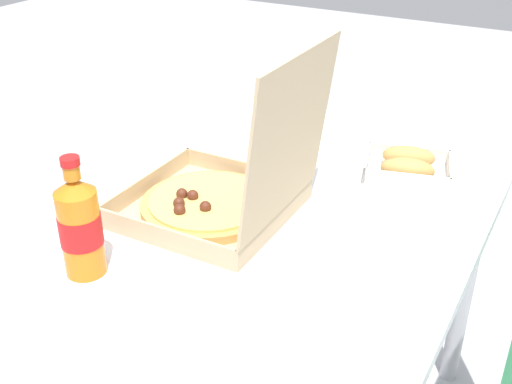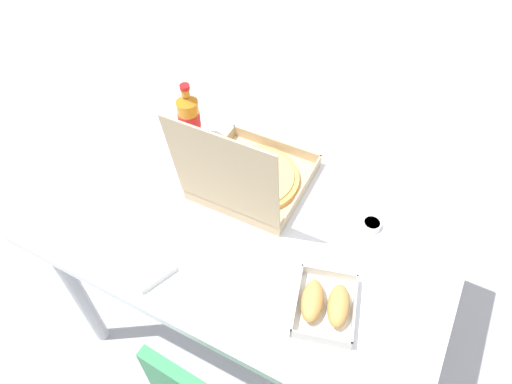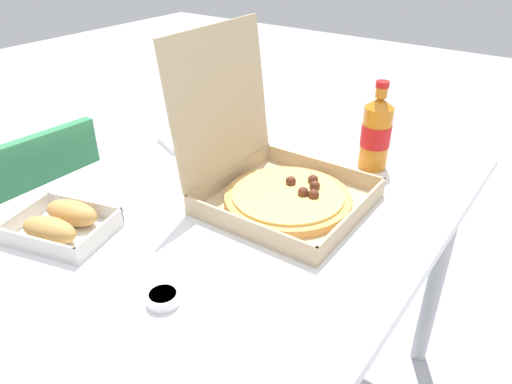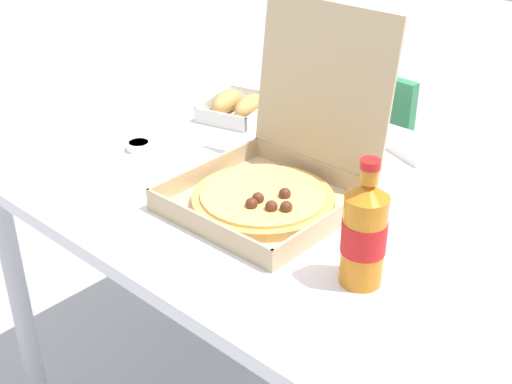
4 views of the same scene
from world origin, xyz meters
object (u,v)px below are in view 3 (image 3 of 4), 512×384
Objects in this scene: napkin_pile at (183,140)px; cola_bottle at (376,133)px; chair at (35,235)px; paper_menu at (264,128)px; bread_side_box at (61,224)px; dipping_sauce_cup at (163,297)px; pizza_box_open at (276,181)px.

cola_bottle is at bearing -70.21° from napkin_pile.
chair is 0.77m from paper_menu.
bread_side_box is 0.69m from paper_menu.
dipping_sauce_cup is at bearing -94.31° from bread_side_box.
cola_bottle is 1.07× the size of paper_menu.
bread_side_box is 0.31m from dipping_sauce_cup.
pizza_box_open is 0.39m from dipping_sauce_cup.
cola_bottle is at bearing -30.59° from bread_side_box.
bread_side_box reaches higher than paper_menu.
dipping_sauce_cup is (-0.02, -0.31, -0.01)m from bread_side_box.
dipping_sauce_cup is at bearing -102.84° from chair.
pizza_box_open is 0.40m from napkin_pile.
chair is at bearing 71.66° from bread_side_box.
chair reaches higher than bread_side_box.
chair reaches higher than napkin_pile.
chair is at bearing 133.09° from napkin_pile.
chair is 1.04m from cola_bottle.
paper_menu is (0.33, 0.27, -0.05)m from pizza_box_open.
bread_side_box is at bearing 149.41° from cola_bottle.
dipping_sauce_cup is (-0.49, -0.42, 0.00)m from napkin_pile.
pizza_box_open is at bearing 4.83° from dipping_sauce_cup.
chair reaches higher than dipping_sauce_cup.
chair reaches higher than paper_menu.
napkin_pile is 1.96× the size of dipping_sauce_cup.
cola_bottle is 0.53m from napkin_pile.
cola_bottle is (0.28, -0.11, 0.04)m from pizza_box_open.
chair is at bearing 77.16° from dipping_sauce_cup.
chair is 0.55m from napkin_pile.
cola_bottle is at bearing -115.53° from paper_menu.
pizza_box_open is at bearing -73.72° from chair.
cola_bottle is 0.39m from paper_menu.
dipping_sauce_cup is (-0.67, 0.07, -0.08)m from cola_bottle.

